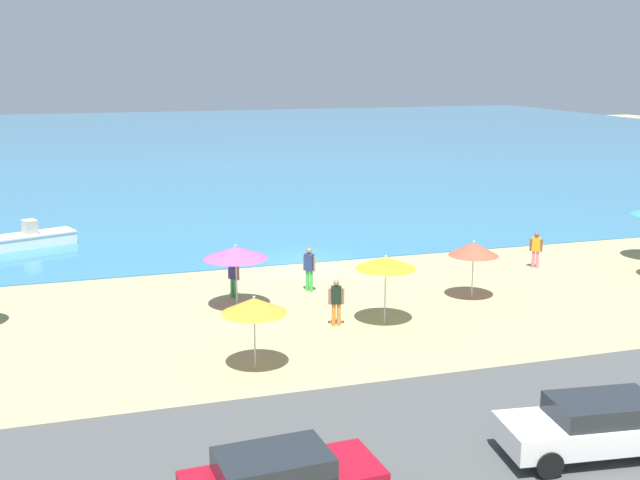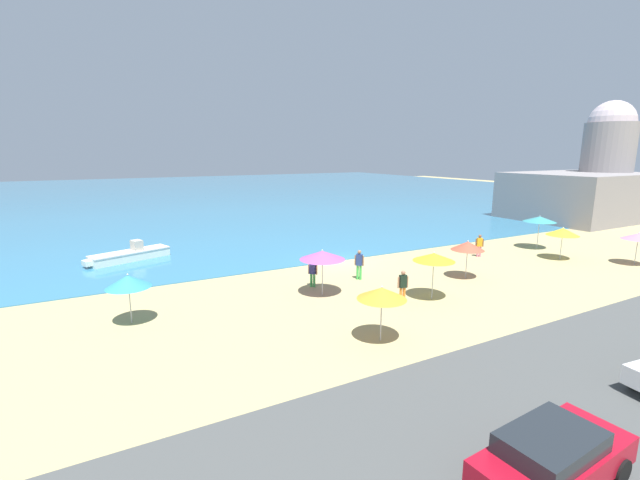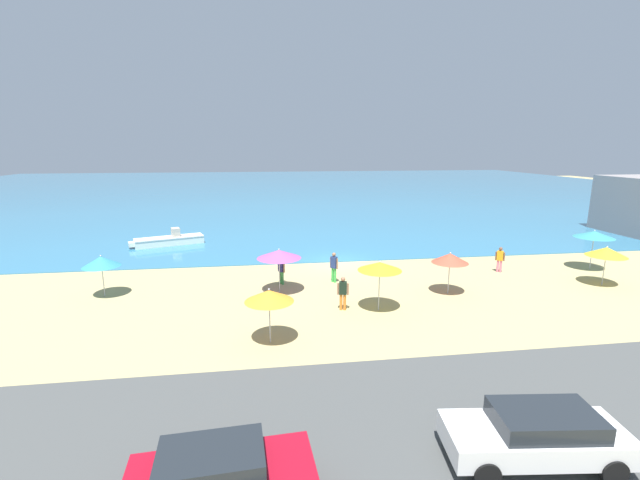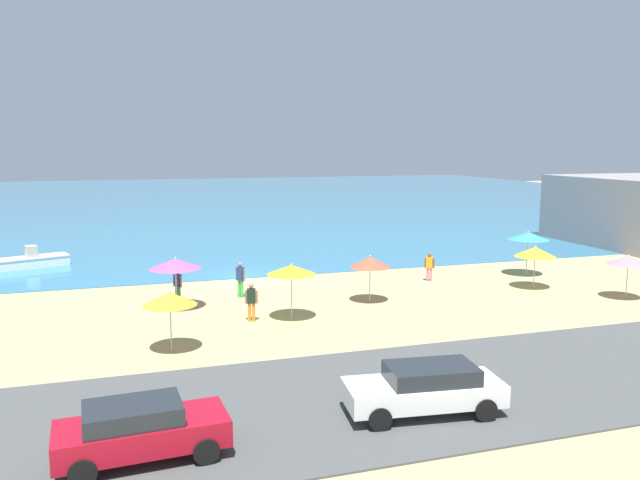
% 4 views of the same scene
% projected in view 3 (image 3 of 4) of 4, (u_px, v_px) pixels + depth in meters
% --- Properties ---
extents(ground_plane, '(160.00, 160.00, 0.00)m').
position_uv_depth(ground_plane, '(339.00, 262.00, 29.59)').
color(ground_plane, tan).
extents(sea, '(150.00, 110.00, 0.05)m').
position_uv_depth(sea, '(287.00, 188.00, 82.78)').
color(sea, teal).
rests_on(sea, ground_plane).
extents(coastal_road, '(80.00, 8.00, 0.06)m').
position_uv_depth(coastal_road, '(454.00, 426.00, 12.17)').
color(coastal_road, '#464847').
rests_on(coastal_road, ground_plane).
extents(beach_umbrella_0, '(2.40, 2.40, 2.46)m').
position_uv_depth(beach_umbrella_0, '(279.00, 254.00, 23.00)').
color(beach_umbrella_0, '#B2B2B7').
rests_on(beach_umbrella_0, ground_plane).
extents(beach_umbrella_2, '(1.95, 1.95, 2.32)m').
position_uv_depth(beach_umbrella_2, '(450.00, 258.00, 22.87)').
color(beach_umbrella_2, '#B2B2B7').
rests_on(beach_umbrella_2, ground_plane).
extents(beach_umbrella_3, '(1.93, 1.93, 2.27)m').
position_uv_depth(beach_umbrella_3, '(101.00, 261.00, 22.44)').
color(beach_umbrella_3, '#B2B2B7').
rests_on(beach_umbrella_3, ground_plane).
extents(beach_umbrella_4, '(2.15, 2.15, 2.31)m').
position_uv_depth(beach_umbrella_4, '(607.00, 252.00, 24.29)').
color(beach_umbrella_4, '#B2B2B7').
rests_on(beach_umbrella_4, ground_plane).
extents(beach_umbrella_5, '(2.12, 2.12, 2.50)m').
position_uv_depth(beach_umbrella_5, '(380.00, 266.00, 20.43)').
color(beach_umbrella_5, '#B2B2B7').
rests_on(beach_umbrella_5, ground_plane).
extents(beach_umbrella_6, '(2.40, 2.40, 2.63)m').
position_uv_depth(beach_umbrella_6, '(594.00, 234.00, 27.30)').
color(beach_umbrella_6, '#B2B2B7').
rests_on(beach_umbrella_6, ground_plane).
extents(beach_umbrella_7, '(1.98, 1.98, 2.31)m').
position_uv_depth(beach_umbrella_7, '(269.00, 296.00, 17.04)').
color(beach_umbrella_7, '#B2B2B7').
rests_on(beach_umbrella_7, ground_plane).
extents(bather_0, '(0.42, 0.44, 1.80)m').
position_uv_depth(bather_0, '(334.00, 266.00, 25.01)').
color(bather_0, green).
rests_on(bather_0, ground_plane).
extents(bather_1, '(0.47, 0.40, 1.63)m').
position_uv_depth(bather_1, '(500.00, 258.00, 27.05)').
color(bather_1, pink).
rests_on(bather_1, ground_plane).
extents(bather_2, '(0.55, 0.31, 1.69)m').
position_uv_depth(bather_2, '(343.00, 292.00, 20.72)').
color(bather_2, orange).
rests_on(bather_2, ground_plane).
extents(bather_3, '(0.40, 0.46, 1.60)m').
position_uv_depth(bather_3, '(281.00, 269.00, 24.68)').
color(bather_3, green).
rests_on(bather_3, ground_plane).
extents(parked_car_1, '(4.59, 2.21, 1.39)m').
position_uv_depth(parked_car_1, '(537.00, 434.00, 10.65)').
color(parked_car_1, silver).
rests_on(parked_car_1, coastal_road).
extents(parked_car_2, '(4.13, 1.98, 1.42)m').
position_uv_depth(parked_car_2, '(219.00, 476.00, 9.28)').
color(parked_car_2, maroon).
rests_on(parked_car_2, coastal_road).
extents(skiff_nearshore, '(5.71, 3.12, 1.34)m').
position_uv_depth(skiff_nearshore, '(169.00, 240.00, 34.54)').
color(skiff_nearshore, silver).
rests_on(skiff_nearshore, sea).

